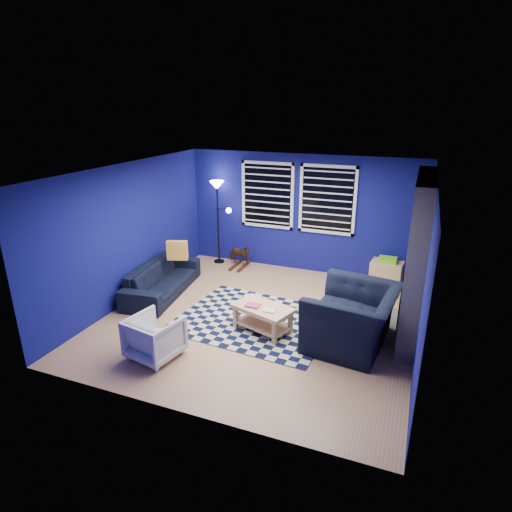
{
  "coord_description": "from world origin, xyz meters",
  "views": [
    {
      "loc": [
        2.31,
        -6.05,
        3.48
      ],
      "look_at": [
        -0.17,
        0.3,
        1.02
      ],
      "focal_mm": 30.0,
      "sensor_mm": 36.0,
      "label": 1
    }
  ],
  "objects_px": {
    "tv": "(425,224)",
    "rocking_horse": "(239,255)",
    "coffee_table": "(263,313)",
    "cabinet": "(386,273)",
    "armchair_big": "(352,318)",
    "armchair_bent": "(155,337)",
    "floor_lamp": "(218,197)",
    "sofa": "(162,279)"
  },
  "relations": [
    {
      "from": "armchair_big",
      "to": "cabinet",
      "type": "bearing_deg",
      "value": -179.77
    },
    {
      "from": "coffee_table",
      "to": "armchair_big",
      "type": "bearing_deg",
      "value": 5.46
    },
    {
      "from": "cabinet",
      "to": "coffee_table",
      "type": "bearing_deg",
      "value": -116.03
    },
    {
      "from": "coffee_table",
      "to": "floor_lamp",
      "type": "distance_m",
      "value": 3.52
    },
    {
      "from": "floor_lamp",
      "to": "cabinet",
      "type": "bearing_deg",
      "value": 0.05
    },
    {
      "from": "armchair_bent",
      "to": "cabinet",
      "type": "distance_m",
      "value": 4.78
    },
    {
      "from": "armchair_bent",
      "to": "floor_lamp",
      "type": "height_order",
      "value": "floor_lamp"
    },
    {
      "from": "armchair_big",
      "to": "rocking_horse",
      "type": "xyz_separation_m",
      "value": [
        -2.86,
        2.34,
        -0.15
      ]
    },
    {
      "from": "tv",
      "to": "armchair_big",
      "type": "xyz_separation_m",
      "value": [
        -0.86,
        -2.24,
        -0.95
      ]
    },
    {
      "from": "tv",
      "to": "rocking_horse",
      "type": "bearing_deg",
      "value": 178.37
    },
    {
      "from": "rocking_horse",
      "to": "cabinet",
      "type": "bearing_deg",
      "value": -80.88
    },
    {
      "from": "cabinet",
      "to": "floor_lamp",
      "type": "height_order",
      "value": "floor_lamp"
    },
    {
      "from": "tv",
      "to": "sofa",
      "type": "distance_m",
      "value": 4.97
    },
    {
      "from": "tv",
      "to": "cabinet",
      "type": "relative_size",
      "value": 1.55
    },
    {
      "from": "sofa",
      "to": "rocking_horse",
      "type": "bearing_deg",
      "value": -32.22
    },
    {
      "from": "armchair_bent",
      "to": "rocking_horse",
      "type": "bearing_deg",
      "value": -74.51
    },
    {
      "from": "tv",
      "to": "cabinet",
      "type": "bearing_deg",
      "value": 156.8
    },
    {
      "from": "armchair_bent",
      "to": "tv",
      "type": "bearing_deg",
      "value": -122.64
    },
    {
      "from": "armchair_big",
      "to": "cabinet",
      "type": "xyz_separation_m",
      "value": [
        0.28,
        2.49,
        -0.19
      ]
    },
    {
      "from": "cabinet",
      "to": "armchair_bent",
      "type": "bearing_deg",
      "value": -120.19
    },
    {
      "from": "rocking_horse",
      "to": "tv",
      "type": "bearing_deg",
      "value": -85.14
    },
    {
      "from": "coffee_table",
      "to": "floor_lamp",
      "type": "bearing_deg",
      "value": 127.83
    },
    {
      "from": "coffee_table",
      "to": "cabinet",
      "type": "height_order",
      "value": "cabinet"
    },
    {
      "from": "armchair_bent",
      "to": "rocking_horse",
      "type": "height_order",
      "value": "armchair_bent"
    },
    {
      "from": "armchair_bent",
      "to": "cabinet",
      "type": "height_order",
      "value": "armchair_bent"
    },
    {
      "from": "armchair_big",
      "to": "rocking_horse",
      "type": "relative_size",
      "value": 2.53
    },
    {
      "from": "sofa",
      "to": "coffee_table",
      "type": "bearing_deg",
      "value": -113.85
    },
    {
      "from": "cabinet",
      "to": "tv",
      "type": "bearing_deg",
      "value": -16.93
    },
    {
      "from": "tv",
      "to": "rocking_horse",
      "type": "xyz_separation_m",
      "value": [
        -3.72,
        0.11,
        -1.1
      ]
    },
    {
      "from": "sofa",
      "to": "tv",
      "type": "bearing_deg",
      "value": -77.05
    },
    {
      "from": "sofa",
      "to": "coffee_table",
      "type": "xyz_separation_m",
      "value": [
        2.31,
        -0.68,
        0.03
      ]
    },
    {
      "from": "rocking_horse",
      "to": "cabinet",
      "type": "xyz_separation_m",
      "value": [
        3.13,
        0.14,
        -0.04
      ]
    },
    {
      "from": "tv",
      "to": "armchair_big",
      "type": "bearing_deg",
      "value": -111.05
    },
    {
      "from": "cabinet",
      "to": "sofa",
      "type": "bearing_deg",
      "value": -147.7
    },
    {
      "from": "coffee_table",
      "to": "tv",
      "type": "bearing_deg",
      "value": 46.61
    },
    {
      "from": "coffee_table",
      "to": "cabinet",
      "type": "bearing_deg",
      "value": 57.7
    },
    {
      "from": "armchair_big",
      "to": "rocking_horse",
      "type": "distance_m",
      "value": 3.7
    },
    {
      "from": "rocking_horse",
      "to": "coffee_table",
      "type": "height_order",
      "value": "rocking_horse"
    },
    {
      "from": "tv",
      "to": "rocking_horse",
      "type": "relative_size",
      "value": 1.83
    },
    {
      "from": "coffee_table",
      "to": "armchair_bent",
      "type": "bearing_deg",
      "value": -134.02
    },
    {
      "from": "armchair_big",
      "to": "armchair_bent",
      "type": "height_order",
      "value": "armchair_big"
    },
    {
      "from": "coffee_table",
      "to": "rocking_horse",
      "type": "bearing_deg",
      "value": 120.89
    }
  ]
}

